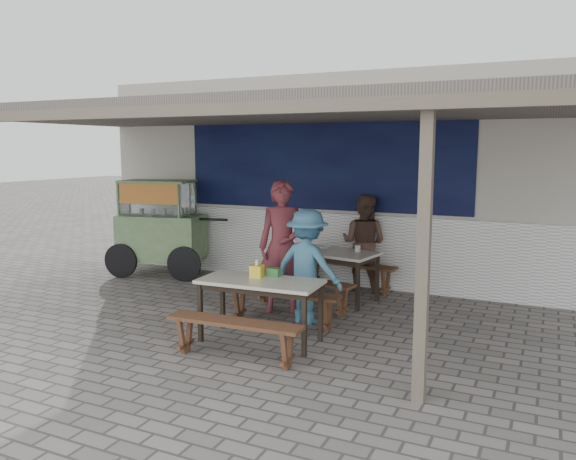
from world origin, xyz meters
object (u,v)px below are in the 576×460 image
at_px(patron_wall_side, 364,243).
at_px(patron_right_table, 307,266).
at_px(vendor_cart, 160,224).
at_px(condiment_jar, 358,248).
at_px(condiment_bowl, 325,247).
at_px(table_left, 327,255).
at_px(table_right, 260,286).
at_px(bench_right_wall, 282,300).
at_px(patron_street_side, 283,247).
at_px(tissue_box, 257,271).
at_px(bench_right_street, 234,330).
at_px(bench_left_wall, 348,269).
at_px(bench_left_street, 301,286).
at_px(donation_box, 274,272).

bearing_deg(patron_wall_side, patron_right_table, 90.19).
bearing_deg(patron_right_table, vendor_cart, -16.11).
distance_m(condiment_jar, condiment_bowl, 0.54).
distance_m(table_left, vendor_cart, 3.33).
bearing_deg(patron_right_table, table_right, 84.22).
bearing_deg(bench_right_wall, patron_street_side, 112.34).
height_order(table_left, tissue_box, tissue_box).
bearing_deg(patron_wall_side, table_left, 70.01).
xyz_separation_m(bench_right_street, patron_wall_side, (0.32, 3.52, 0.43)).
bearing_deg(bench_left_wall, table_left, -90.00).
height_order(bench_left_street, patron_wall_side, patron_wall_side).
relative_size(bench_right_wall, donation_box, 10.01).
bearing_deg(bench_left_street, table_right, -75.69).
bearing_deg(patron_street_side, table_right, -98.39).
bearing_deg(tissue_box, bench_right_wall, 82.29).
bearing_deg(condiment_jar, bench_left_wall, 120.44).
bearing_deg(bench_left_wall, patron_wall_side, 28.29).
xyz_separation_m(patron_wall_side, patron_right_table, (-0.15, -1.93, -0.02)).
distance_m(patron_right_table, condiment_bowl, 1.35).
bearing_deg(vendor_cart, donation_box, -44.60).
bearing_deg(table_left, table_right, -80.26).
xyz_separation_m(bench_left_street, patron_street_side, (-0.20, -0.20, 0.58)).
height_order(bench_left_wall, table_right, table_right).
bearing_deg(vendor_cart, tissue_box, -47.35).
xyz_separation_m(donation_box, condiment_jar, (0.39, 2.00, -0.00)).
bearing_deg(bench_right_street, table_right, 90.00).
bearing_deg(condiment_bowl, table_right, -88.03).
bearing_deg(tissue_box, bench_left_wall, 85.01).
xyz_separation_m(table_right, tissue_box, (-0.11, 0.12, 0.15)).
xyz_separation_m(bench_left_street, condiment_bowl, (0.03, 0.82, 0.43)).
xyz_separation_m(patron_street_side, condiment_bowl, (0.23, 1.02, -0.15)).
xyz_separation_m(table_left, tissue_box, (-0.12, -2.00, 0.15)).
xyz_separation_m(table_left, table_right, (-0.01, -2.12, -0.00)).
height_order(patron_street_side, patron_right_table, patron_street_side).
relative_size(table_left, tissue_box, 11.36).
height_order(tissue_box, donation_box, tissue_box).
bearing_deg(bench_left_wall, donation_box, -81.40).
height_order(patron_wall_side, tissue_box, patron_wall_side).
height_order(table_left, patron_right_table, patron_right_table).
xyz_separation_m(bench_right_wall, tissue_box, (-0.07, -0.54, 0.48)).
xyz_separation_m(bench_right_street, patron_right_table, (0.17, 1.60, 0.41)).
height_order(patron_right_table, condiment_bowl, patron_right_table).
height_order(bench_right_wall, patron_right_table, patron_right_table).
xyz_separation_m(bench_left_street, bench_right_street, (0.14, -2.11, -0.00)).
distance_m(bench_right_wall, patron_right_table, 0.55).
distance_m(patron_wall_side, donation_box, 2.65).
xyz_separation_m(vendor_cart, donation_box, (3.37, -2.15, -0.13)).
bearing_deg(patron_wall_side, donation_box, 88.50).
height_order(bench_right_wall, patron_wall_side, patron_wall_side).
distance_m(bench_right_wall, tissue_box, 0.73).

